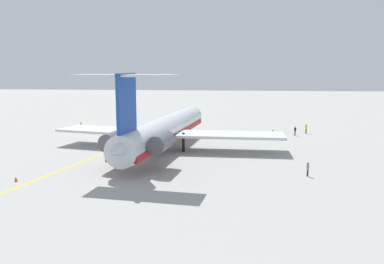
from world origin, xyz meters
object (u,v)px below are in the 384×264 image
(ground_crew_near_tail, at_px, (308,168))
(safety_cone_wingtip, at_px, (16,179))
(main_jetliner, at_px, (164,130))
(ground_crew_near_nose, at_px, (81,125))
(ground_crew_portside, at_px, (306,128))
(ground_crew_starboard, at_px, (295,130))
(safety_cone_nose, at_px, (136,127))
(safety_cone_tail, at_px, (273,130))

(ground_crew_near_tail, xyz_separation_m, safety_cone_wingtip, (5.54, -32.32, -0.77))
(main_jetliner, distance_m, ground_crew_near_tail, 22.86)
(ground_crew_near_nose, bearing_deg, ground_crew_portside, -48.11)
(ground_crew_near_tail, distance_m, ground_crew_portside, 31.81)
(main_jetliner, distance_m, safety_cone_wingtip, 22.69)
(safety_cone_wingtip, bearing_deg, ground_crew_near_nose, -169.66)
(safety_cone_wingtip, bearing_deg, ground_crew_starboard, 134.40)
(ground_crew_near_nose, distance_m, ground_crew_portside, 44.11)
(ground_crew_near_tail, bearing_deg, safety_cone_wingtip, 152.89)
(ground_crew_near_nose, relative_size, safety_cone_wingtip, 3.15)
(ground_crew_portside, relative_size, safety_cone_nose, 3.16)
(safety_cone_nose, distance_m, safety_cone_wingtip, 40.90)
(safety_cone_wingtip, xyz_separation_m, safety_cone_tail, (-38.43, 31.43, 0.00))
(main_jetliner, xyz_separation_m, ground_crew_near_tail, (12.58, 18.97, -2.17))
(ground_crew_near_tail, distance_m, safety_cone_wingtip, 32.80)
(ground_crew_near_nose, relative_size, ground_crew_portside, 0.99)
(ground_crew_near_tail, height_order, safety_cone_nose, ground_crew_near_tail)
(main_jetliner, height_order, ground_crew_portside, main_jetliner)
(ground_crew_near_tail, relative_size, safety_cone_wingtip, 3.00)
(main_jetliner, height_order, safety_cone_wingtip, main_jetliner)
(main_jetliner, xyz_separation_m, safety_cone_wingtip, (18.11, -13.35, -2.94))
(ground_crew_portside, distance_m, safety_cone_nose, 34.26)
(safety_cone_tail, bearing_deg, ground_crew_portside, 76.10)
(main_jetliner, relative_size, ground_crew_near_nose, 23.39)
(safety_cone_tail, bearing_deg, safety_cone_nose, -94.75)
(main_jetliner, distance_m, safety_cone_nose, 24.88)
(main_jetliner, distance_m, ground_crew_near_nose, 27.03)
(ground_crew_starboard, relative_size, safety_cone_tail, 3.17)
(ground_crew_near_nose, bearing_deg, ground_crew_starboard, -51.60)
(ground_crew_near_tail, bearing_deg, ground_crew_near_nose, 104.92)
(ground_crew_portside, bearing_deg, safety_cone_wingtip, -26.78)
(ground_crew_near_nose, bearing_deg, safety_cone_tail, -45.71)
(ground_crew_near_tail, height_order, ground_crew_starboard, ground_crew_starboard)
(main_jetliner, bearing_deg, ground_crew_near_nose, 54.77)
(ground_crew_near_tail, distance_m, safety_cone_tail, 32.91)
(ground_crew_near_tail, distance_m, safety_cone_nose, 45.54)
(ground_crew_near_tail, xyz_separation_m, safety_cone_nose, (-35.22, -28.86, -0.77))
(main_jetliner, xyz_separation_m, ground_crew_portside, (-18.81, 24.14, -2.11))
(safety_cone_wingtip, bearing_deg, main_jetliner, 143.60)
(ground_crew_near_tail, distance_m, ground_crew_starboard, 28.95)
(safety_cone_nose, bearing_deg, ground_crew_starboard, 78.55)
(ground_crew_portside, relative_size, safety_cone_tail, 3.16)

